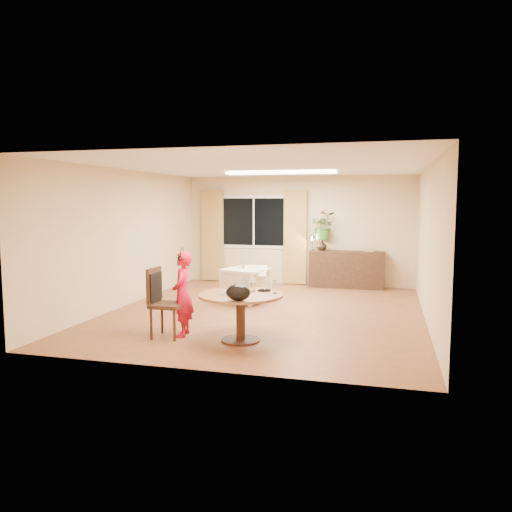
{
  "coord_description": "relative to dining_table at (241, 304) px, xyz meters",
  "views": [
    {
      "loc": [
        2.1,
        -8.61,
        1.98
      ],
      "look_at": [
        -0.13,
        -0.2,
        1.04
      ],
      "focal_mm": 35.0,
      "sensor_mm": 36.0,
      "label": 1
    }
  ],
  "objects": [
    {
      "name": "armchair",
      "position": [
        -0.68,
        2.66,
        -0.18
      ],
      "size": [
        0.95,
        0.96,
        0.71
      ],
      "primitive_type": "imported",
      "rotation": [
        0.0,
        0.0,
        2.84
      ],
      "color": "#BEAE97",
      "rests_on": "floor"
    },
    {
      "name": "window",
      "position": [
        -1.2,
        5.16,
        0.96
      ],
      "size": [
        1.7,
        0.03,
        1.3
      ],
      "color": "white",
      "rests_on": "wall_back"
    },
    {
      "name": "ceiling_panel",
      "position": [
        -0.1,
        3.12,
        2.03
      ],
      "size": [
        2.2,
        0.35,
        0.05
      ],
      "primitive_type": "cube",
      "color": "white",
      "rests_on": "ceiling"
    },
    {
      "name": "wall_back",
      "position": [
        -0.1,
        5.17,
        0.76
      ],
      "size": [
        5.5,
        0.0,
        5.5
      ],
      "primitive_type": "plane",
      "rotation": [
        1.57,
        0.0,
        0.0
      ],
      "color": "beige",
      "rests_on": "floor"
    },
    {
      "name": "desk_lamp",
      "position": [
        0.29,
        4.88,
        0.5
      ],
      "size": [
        0.17,
        0.17,
        0.36
      ],
      "primitive_type": null,
      "rotation": [
        0.0,
        0.0,
        -0.15
      ],
      "color": "black",
      "rests_on": "sideboard"
    },
    {
      "name": "tumbler",
      "position": [
        0.11,
        0.28,
        0.2
      ],
      "size": [
        0.1,
        0.1,
        0.11
      ],
      "primitive_type": null,
      "rotation": [
        0.0,
        0.0,
        -0.25
      ],
      "color": "white",
      "rests_on": "dining_table"
    },
    {
      "name": "child",
      "position": [
        -0.91,
        0.06,
        0.09
      ],
      "size": [
        0.5,
        0.38,
        1.26
      ],
      "primitive_type": "imported",
      "rotation": [
        0.0,
        0.0,
        -1.4
      ],
      "color": "red",
      "rests_on": "floor"
    },
    {
      "name": "handbag",
      "position": [
        0.11,
        -0.5,
        0.26
      ],
      "size": [
        0.37,
        0.28,
        0.22
      ],
      "primitive_type": null,
      "rotation": [
        0.0,
        0.0,
        0.27
      ],
      "color": "black",
      "rests_on": "dining_table"
    },
    {
      "name": "sideboard",
      "position": [
        1.09,
        4.93,
        -0.11
      ],
      "size": [
        1.71,
        0.42,
        0.86
      ],
      "primitive_type": "cube",
      "color": "black",
      "rests_on": "floor"
    },
    {
      "name": "wine_glass",
      "position": [
        0.46,
        0.17,
        0.24
      ],
      "size": [
        0.07,
        0.07,
        0.19
      ],
      "primitive_type": null,
      "rotation": [
        0.0,
        0.0,
        -0.02
      ],
      "color": "white",
      "rests_on": "dining_table"
    },
    {
      "name": "dining_chair",
      "position": [
        -1.09,
        -0.08,
        -0.03
      ],
      "size": [
        0.49,
        0.45,
        1.03
      ],
      "primitive_type": null,
      "rotation": [
        0.0,
        0.0,
        0.0
      ],
      "color": "black",
      "rests_on": "floor"
    },
    {
      "name": "curtain_right",
      "position": [
        -0.15,
        5.08,
        0.61
      ],
      "size": [
        0.55,
        0.08,
        2.25
      ],
      "primitive_type": "cube",
      "color": "olive",
      "rests_on": "wall_back"
    },
    {
      "name": "curtain_left",
      "position": [
        -2.25,
        5.08,
        0.61
      ],
      "size": [
        0.55,
        0.08,
        2.25
      ],
      "primitive_type": "cube",
      "color": "olive",
      "rests_on": "wall_back"
    },
    {
      "name": "vase",
      "position": [
        0.51,
        4.93,
        0.44
      ],
      "size": [
        0.3,
        0.3,
        0.25
      ],
      "primitive_type": "imported",
      "rotation": [
        0.0,
        0.0,
        0.33
      ],
      "color": "black",
      "rests_on": "sideboard"
    },
    {
      "name": "bouquet",
      "position": [
        0.55,
        4.93,
        0.9
      ],
      "size": [
        0.64,
        0.57,
        0.66
      ],
      "primitive_type": "imported",
      "rotation": [
        0.0,
        0.0,
        0.09
      ],
      "color": "#265F23",
      "rests_on": "vase"
    },
    {
      "name": "wall_right",
      "position": [
        2.65,
        1.92,
        0.76
      ],
      "size": [
        0.0,
        6.5,
        6.5
      ],
      "primitive_type": "plane",
      "rotation": [
        1.57,
        0.0,
        -1.57
      ],
      "color": "beige",
      "rests_on": "floor"
    },
    {
      "name": "pot_lid",
      "position": [
        0.27,
        0.31,
        0.16
      ],
      "size": [
        0.25,
        0.25,
        0.03
      ],
      "primitive_type": null,
      "rotation": [
        0.0,
        0.0,
        -0.34
      ],
      "color": "white",
      "rests_on": "dining_table"
    },
    {
      "name": "dining_table",
      "position": [
        0.0,
        0.0,
        0.0
      ],
      "size": [
        1.2,
        1.2,
        0.68
      ],
      "color": "brown",
      "rests_on": "floor"
    },
    {
      "name": "ceiling",
      "position": [
        -0.1,
        1.92,
        2.06
      ],
      "size": [
        6.5,
        6.5,
        0.0
      ],
      "primitive_type": "plane",
      "rotation": [
        3.14,
        0.0,
        0.0
      ],
      "color": "white",
      "rests_on": "wall_back"
    },
    {
      "name": "floor",
      "position": [
        -0.1,
        1.92,
        -0.54
      ],
      "size": [
        6.5,
        6.5,
        0.0
      ],
      "primitive_type": "plane",
      "color": "brown",
      "rests_on": "ground"
    },
    {
      "name": "throw",
      "position": [
        -0.48,
        2.61,
        0.18
      ],
      "size": [
        0.54,
        0.62,
        0.03
      ],
      "primitive_type": null,
      "rotation": [
        0.0,
        0.0,
        0.17
      ],
      "color": "beige",
      "rests_on": "armchair"
    },
    {
      "name": "laptop",
      "position": [
        -0.08,
        -0.06,
        0.27
      ],
      "size": [
        0.39,
        0.27,
        0.25
      ],
      "primitive_type": null,
      "rotation": [
        0.0,
        0.0,
        -0.05
      ],
      "color": "#B7B7BC",
      "rests_on": "dining_table"
    },
    {
      "name": "book_stack",
      "position": [
        1.6,
        4.93,
        0.36
      ],
      "size": [
        0.24,
        0.21,
        0.08
      ],
      "primitive_type": null,
      "rotation": [
        0.0,
        0.0,
        -0.33
      ],
      "color": "#99754E",
      "rests_on": "sideboard"
    },
    {
      "name": "wall_left",
      "position": [
        -2.85,
        1.92,
        0.76
      ],
      "size": [
        0.0,
        6.5,
        6.5
      ],
      "primitive_type": "plane",
      "rotation": [
        1.57,
        0.0,
        1.57
      ],
      "color": "beige",
      "rests_on": "floor"
    }
  ]
}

